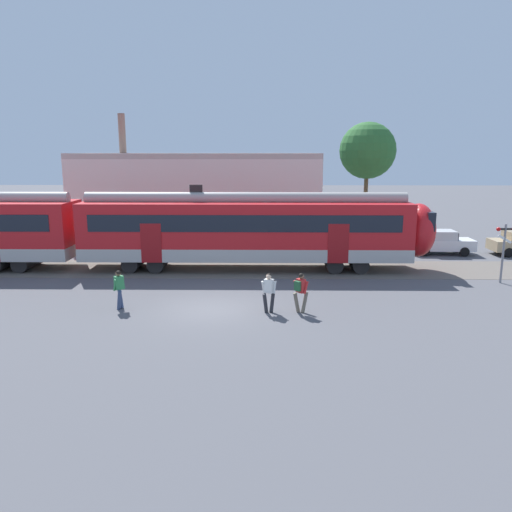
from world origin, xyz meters
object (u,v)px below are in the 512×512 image
object	(u,v)px
pedestrian_green	(119,287)
crossing_signal	(504,244)
parked_car_white	(441,242)
commuter_train	(93,229)
pedestrian_white	(269,289)
pedestrian_red	(300,289)

from	to	relation	value
pedestrian_green	crossing_signal	world-z (taller)	crossing_signal
parked_car_white	commuter_train	bearing A→B (deg)	-167.96
crossing_signal	pedestrian_white	bearing A→B (deg)	-157.30
pedestrian_red	pedestrian_white	bearing A→B (deg)	-179.94
commuter_train	parked_car_white	distance (m)	21.50
pedestrian_green	pedestrian_white	xyz separation A→B (m)	(6.27, -0.39, 0.03)
parked_car_white	crossing_signal	world-z (taller)	crossing_signal
pedestrian_green	parked_car_white	xyz separation A→B (m)	(17.49, 11.83, -0.18)
commuter_train	parked_car_white	xyz separation A→B (m)	(20.98, 4.47, -1.47)
pedestrian_red	parked_car_white	bearing A→B (deg)	50.86
commuter_train	pedestrian_white	size ratio (longest dim) A/B	22.83
pedestrian_green	parked_car_white	bearing A→B (deg)	34.08
pedestrian_white	crossing_signal	world-z (taller)	crossing_signal
pedestrian_white	parked_car_white	size ratio (longest dim) A/B	0.41
commuter_train	crossing_signal	size ratio (longest dim) A/B	12.68
pedestrian_green	pedestrian_white	distance (m)	6.28
parked_car_white	pedestrian_white	bearing A→B (deg)	-132.56
pedestrian_green	parked_car_white	world-z (taller)	pedestrian_green
pedestrian_red	crossing_signal	xyz separation A→B (m)	(10.47, 4.91, 1.02)
commuter_train	pedestrian_green	xyz separation A→B (m)	(3.49, -7.36, -1.29)
commuter_train	pedestrian_red	size ratio (longest dim) A/B	22.83
commuter_train	pedestrian_white	world-z (taller)	commuter_train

